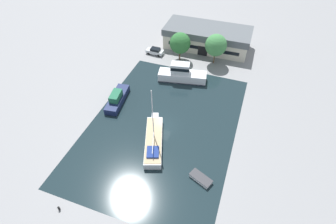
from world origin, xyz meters
name	(u,v)px	position (x,y,z in m)	size (l,w,h in m)	color
ground_plane	(163,126)	(0.00, 0.00, 0.00)	(440.00, 440.00, 0.00)	gray
water_canal	(163,126)	(0.00, 0.00, 0.00)	(25.98, 36.94, 0.01)	#19282D
warehouse_building	(207,37)	(0.71, 30.50, 2.63)	(21.67, 9.79, 5.20)	beige
quay_tree_near_building	(180,43)	(-3.98, 22.22, 4.44)	(4.92, 4.92, 6.91)	brown
quay_tree_by_water	(216,45)	(4.21, 23.55, 4.78)	(5.02, 5.02, 7.29)	brown
parked_car	(155,51)	(-10.60, 22.54, 0.82)	(4.41, 1.98, 1.62)	silver
sailboat_moored	(154,140)	(-0.01, -4.39, 0.73)	(6.14, 11.70, 11.27)	silver
motor_cruiser	(182,74)	(-1.00, 14.46, 1.54)	(10.93, 5.11, 4.22)	white
small_dinghy	(201,178)	(9.44, -8.64, 0.32)	(3.88, 2.82, 0.63)	white
cabin_boat	(117,98)	(-10.98, 3.07, 0.92)	(3.57, 8.60, 2.53)	#19234C
mooring_bollard	(59,208)	(-8.04, -20.00, 0.40)	(0.32, 0.32, 0.75)	black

